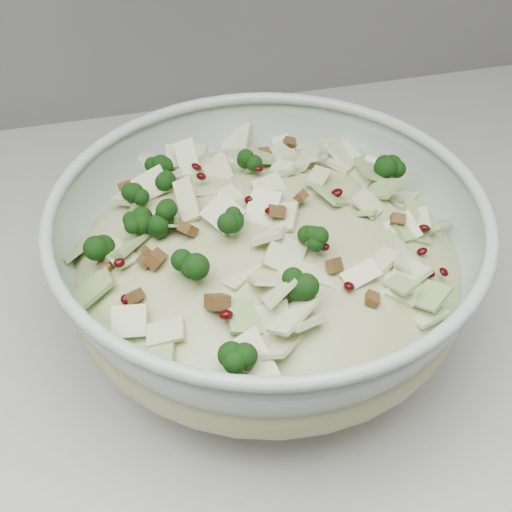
{
  "coord_description": "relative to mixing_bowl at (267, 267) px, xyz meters",
  "views": [
    {
      "loc": [
        -0.49,
        1.21,
        1.35
      ],
      "look_at": [
        -0.4,
        1.59,
        0.99
      ],
      "focal_mm": 50.0,
      "sensor_mm": 36.0,
      "label": 1
    }
  ],
  "objects": [
    {
      "name": "mixing_bowl",
      "position": [
        0.0,
        0.0,
        0.0
      ],
      "size": [
        0.43,
        0.43,
        0.13
      ],
      "rotation": [
        0.0,
        0.0,
        0.43
      ],
      "color": "#ADBEB2",
      "rests_on": "counter"
    },
    {
      "name": "counter",
      "position": [
        0.39,
        0.1,
        -0.52
      ],
      "size": [
        3.6,
        0.6,
        0.9
      ],
      "primitive_type": "cube",
      "color": "#AEAFAA",
      "rests_on": "floor"
    },
    {
      "name": "salad",
      "position": [
        0.0,
        -0.0,
        0.02
      ],
      "size": [
        0.32,
        0.32,
        0.13
      ],
      "rotation": [
        0.0,
        0.0,
        0.05
      ],
      "color": "tan",
      "rests_on": "mixing_bowl"
    }
  ]
}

